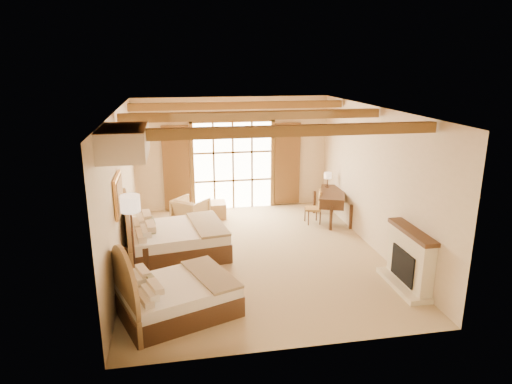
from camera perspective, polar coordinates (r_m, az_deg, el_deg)
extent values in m
plane|color=tan|center=(10.25, -0.22, -7.82)|extent=(7.00, 7.00, 0.00)
plane|color=beige|center=(13.08, -2.95, 4.81)|extent=(5.50, 0.00, 5.50)
plane|color=beige|center=(9.63, -16.55, 0.03)|extent=(0.00, 7.00, 7.00)
plane|color=beige|center=(10.53, 14.67, 1.52)|extent=(0.00, 7.00, 7.00)
plane|color=#B5713A|center=(9.42, -0.24, 10.28)|extent=(7.00, 7.00, 0.00)
cube|color=white|center=(13.11, -2.90, 3.27)|extent=(2.20, 0.02, 2.50)
cube|color=brown|center=(12.98, -9.91, 2.92)|extent=(0.75, 0.06, 2.40)
cube|color=brown|center=(13.38, 3.93, 3.52)|extent=(0.75, 0.06, 2.40)
cube|color=beige|center=(9.13, 18.70, -8.06)|extent=(0.25, 1.30, 1.10)
cube|color=black|center=(9.14, 18.26, -8.68)|extent=(0.18, 0.80, 0.60)
cube|color=beige|center=(9.30, 17.93, -10.94)|extent=(0.45, 1.40, 0.10)
cube|color=#482B1B|center=(8.92, 18.97, -4.71)|extent=(0.30, 1.40, 0.08)
cube|color=#E7A34F|center=(8.87, -16.84, -0.34)|extent=(0.05, 0.95, 0.75)
cube|color=tan|center=(8.87, -16.64, -0.33)|extent=(0.02, 0.82, 0.62)
cube|color=beige|center=(7.36, -16.17, 6.05)|extent=(0.70, 1.40, 0.45)
cube|color=#482B1B|center=(8.10, -9.73, -13.54)|extent=(2.21, 1.95, 0.36)
cube|color=white|center=(7.97, -9.82, -11.79)|extent=(2.17, 1.91, 0.20)
cube|color=#998461|center=(7.94, -5.26, -10.85)|extent=(1.02, 1.52, 0.04)
cube|color=gray|center=(7.89, -13.05, -10.60)|extent=(0.23, 0.39, 0.22)
cube|color=#482B1B|center=(10.28, -9.98, -6.74)|extent=(2.36, 1.92, 0.42)
cube|color=white|center=(10.16, -10.07, -5.06)|extent=(2.31, 1.89, 0.23)
cube|color=#998461|center=(10.14, -5.99, -4.18)|extent=(0.89, 1.73, 0.05)
cube|color=gray|center=(10.09, -12.95, -3.92)|extent=(0.19, 0.45, 0.25)
cube|color=#482B1B|center=(9.70, -14.22, -7.91)|extent=(0.60, 0.60, 0.58)
cylinder|color=#3E281D|center=(9.36, -14.75, -10.73)|extent=(0.25, 0.25, 0.03)
cylinder|color=#3E281D|center=(9.05, -15.09, -6.41)|extent=(0.04, 0.04, 1.50)
cylinder|color=beige|center=(8.77, -15.48, -1.39)|extent=(0.37, 0.37, 0.31)
imported|color=tan|center=(12.08, -8.15, -2.40)|extent=(1.09, 1.09, 0.71)
cube|color=#A08653|center=(12.59, -5.15, -2.22)|extent=(0.60, 0.60, 0.42)
cube|color=#482B1B|center=(12.28, 9.54, -0.08)|extent=(1.13, 1.63, 0.05)
cube|color=#482B1B|center=(12.32, 9.51, -0.70)|extent=(1.10, 1.58, 0.24)
cube|color=#A17C3F|center=(12.13, 7.11, -2.08)|extent=(0.49, 0.49, 0.05)
cube|color=#A17C3F|center=(12.10, 7.96, -0.83)|extent=(0.15, 0.40, 0.49)
cylinder|color=#3E281D|center=(12.72, 8.90, 0.68)|extent=(0.12, 0.12, 0.02)
cylinder|color=#3E281D|center=(12.68, 8.92, 1.30)|extent=(0.02, 0.02, 0.28)
cylinder|color=beige|center=(12.64, 8.96, 2.06)|extent=(0.20, 0.20, 0.16)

